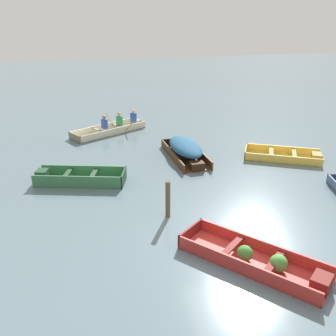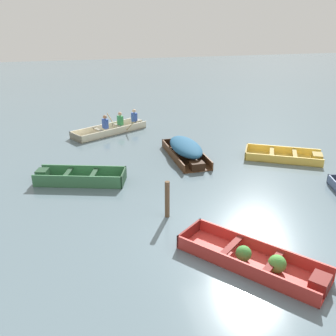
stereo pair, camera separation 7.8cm
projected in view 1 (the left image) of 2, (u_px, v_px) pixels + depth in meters
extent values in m
plane|color=slate|center=(241.00, 236.00, 9.55)|extent=(80.00, 80.00, 0.00)
cube|color=#AD2D28|center=(252.00, 262.00, 8.49)|extent=(2.93, 3.28, 0.04)
cube|color=#AD2D28|center=(261.00, 247.00, 8.80)|extent=(2.17, 2.66, 0.35)
cube|color=#AD2D28|center=(242.00, 268.00, 8.07)|extent=(2.17, 2.66, 0.35)
cube|color=maroon|center=(190.00, 233.00, 9.35)|extent=(0.83, 0.69, 0.35)
cube|color=maroon|center=(321.00, 283.00, 7.60)|extent=(0.59, 0.57, 0.31)
cube|color=maroon|center=(274.00, 262.00, 8.12)|extent=(0.83, 0.71, 0.04)
cube|color=maroon|center=(232.00, 246.00, 8.68)|extent=(0.83, 0.71, 0.04)
sphere|color=#428438|center=(278.00, 263.00, 8.11)|extent=(0.40, 0.40, 0.40)
sphere|color=#387533|center=(245.00, 253.00, 8.48)|extent=(0.36, 0.36, 0.36)
cube|color=#E5BC47|center=(282.00, 158.00, 14.60)|extent=(3.08, 2.42, 0.04)
cube|color=#E5BC47|center=(282.00, 150.00, 15.06)|extent=(2.53, 1.43, 0.31)
cube|color=#E5BC47|center=(283.00, 160.00, 14.04)|extent=(2.53, 1.43, 0.31)
cube|color=olive|center=(246.00, 151.00, 14.87)|extent=(0.62, 1.06, 0.31)
cube|color=olive|center=(317.00, 157.00, 14.25)|extent=(0.57, 0.64, 0.28)
cube|color=olive|center=(294.00, 154.00, 14.42)|extent=(0.67, 1.03, 0.04)
cube|color=olive|center=(271.00, 152.00, 14.62)|extent=(0.67, 1.03, 0.04)
cube|color=#387047|center=(81.00, 182.00, 12.54)|extent=(3.09, 1.77, 0.04)
cube|color=#387047|center=(77.00, 182.00, 12.06)|extent=(2.83, 0.92, 0.42)
cube|color=#387047|center=(84.00, 171.00, 12.88)|extent=(2.83, 0.92, 0.42)
cube|color=#1E3D27|center=(124.00, 177.00, 12.41)|extent=(0.33, 0.92, 0.42)
cube|color=#1E3D27|center=(43.00, 175.00, 12.52)|extent=(0.47, 0.51, 0.38)
cube|color=#1E3D27|center=(67.00, 173.00, 12.45)|extent=(0.40, 0.85, 0.04)
cube|color=#1E3D27|center=(94.00, 174.00, 12.41)|extent=(0.40, 0.85, 0.04)
cube|color=#4C2D19|center=(185.00, 157.00, 14.70)|extent=(1.18, 3.09, 0.04)
cube|color=#4C2D19|center=(198.00, 152.00, 14.78)|extent=(0.12, 3.07, 0.31)
cube|color=#4C2D19|center=(172.00, 155.00, 14.51)|extent=(0.12, 3.07, 0.31)
cube|color=black|center=(174.00, 142.00, 15.98)|extent=(1.11, 0.07, 0.31)
cube|color=black|center=(197.00, 166.00, 13.43)|extent=(0.51, 0.37, 0.28)
cube|color=black|center=(189.00, 156.00, 14.20)|extent=(1.02, 0.18, 0.04)
cube|color=black|center=(182.00, 148.00, 15.02)|extent=(1.02, 0.18, 0.04)
ellipsoid|color=navy|center=(185.00, 147.00, 14.53)|extent=(1.11, 2.54, 0.44)
cube|color=beige|center=(109.00, 133.00, 17.68)|extent=(3.68, 2.62, 0.04)
cube|color=beige|center=(103.00, 128.00, 17.94)|extent=(3.23, 1.80, 0.33)
cube|color=beige|center=(115.00, 132.00, 17.31)|extent=(3.23, 1.80, 0.33)
cube|color=gray|center=(75.00, 138.00, 16.48)|extent=(0.52, 0.89, 0.33)
cube|color=gray|center=(136.00, 123.00, 18.66)|extent=(0.53, 0.56, 0.29)
cube|color=gray|center=(118.00, 126.00, 17.94)|extent=(0.57, 0.86, 0.04)
cube|color=gray|center=(99.00, 130.00, 17.25)|extent=(0.57, 0.86, 0.04)
cube|color=#2D4CA5|center=(104.00, 124.00, 17.36)|extent=(0.29, 0.33, 0.44)
sphere|color=#9E7051|center=(104.00, 117.00, 17.24)|extent=(0.18, 0.18, 0.18)
cube|color=#338C4C|center=(119.00, 120.00, 17.90)|extent=(0.29, 0.33, 0.44)
sphere|color=tan|center=(119.00, 114.00, 17.78)|extent=(0.18, 0.18, 0.18)
cube|color=#2D4CA5|center=(133.00, 117.00, 18.44)|extent=(0.29, 0.33, 0.44)
sphere|color=beige|center=(133.00, 111.00, 18.32)|extent=(0.18, 0.18, 0.18)
cylinder|color=tan|center=(110.00, 119.00, 18.48)|extent=(0.35, 0.58, 0.55)
cylinder|color=tan|center=(130.00, 126.00, 17.41)|extent=(0.35, 0.58, 0.55)
cylinder|color=brown|center=(168.00, 199.00, 10.24)|extent=(0.13, 0.13, 1.07)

